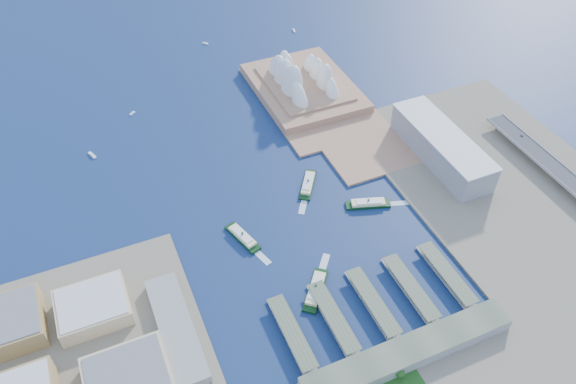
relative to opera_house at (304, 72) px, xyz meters
name	(u,v)px	position (x,y,z in m)	size (l,w,h in m)	color
ground	(324,255)	(-105.00, -280.00, -32.00)	(3000.00, 3000.00, 0.00)	#10244E
east_land	(541,219)	(135.00, -330.00, -30.50)	(240.00, 500.00, 3.00)	#776E5C
peninsula	(312,98)	(2.50, -20.00, -30.50)	(135.00, 220.00, 3.00)	#A17458
opera_house	(304,72)	(0.00, 0.00, 0.00)	(134.00, 180.00, 58.00)	white
toaster_building	(441,147)	(90.00, -200.00, -11.50)	(45.00, 155.00, 35.00)	gray
ferry_wharves	(373,303)	(-91.00, -355.00, -27.35)	(184.00, 90.00, 9.30)	#545D46
terminal_building	(408,352)	(-90.00, -415.00, -23.00)	(200.00, 28.00, 12.00)	gray
ferry_a	(242,236)	(-175.27, -225.36, -27.38)	(12.43, 48.83, 9.23)	black
ferry_b	(308,183)	(-76.86, -178.69, -27.24)	(12.80, 50.30, 9.51)	black
ferry_c	(316,288)	(-133.53, -318.13, -26.98)	(13.52, 53.11, 10.04)	black
ferry_d	(368,202)	(-28.28, -234.76, -27.25)	(12.80, 50.27, 9.51)	black
boat_a	(92,155)	(-299.30, -22.90, -30.57)	(3.71, 14.85, 2.86)	white
boat_b	(132,113)	(-234.96, 44.73, -30.81)	(3.08, 8.81, 2.38)	white
boat_c	(294,30)	(58.65, 167.65, -30.73)	(3.29, 11.27, 2.54)	white
boat_e	(205,43)	(-87.50, 185.61, -30.77)	(3.19, 10.02, 2.46)	white
car_c	(522,136)	(199.00, -216.99, -16.54)	(1.70, 4.17, 1.21)	slate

